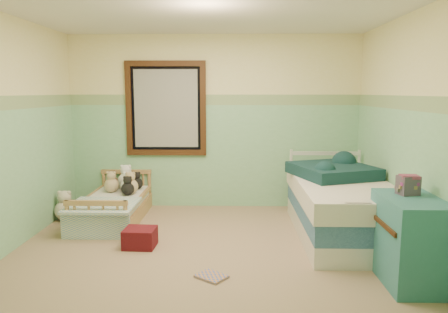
{
  "coord_description": "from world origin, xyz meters",
  "views": [
    {
      "loc": [
        0.28,
        -4.39,
        1.69
      ],
      "look_at": [
        0.17,
        0.35,
        0.97
      ],
      "focal_mm": 34.07,
      "sensor_mm": 36.0,
      "label": 1
    }
  ],
  "objects_px": {
    "toddler_bed_frame": "(114,213)",
    "twin_bed_frame": "(341,227)",
    "dresser": "(410,240)",
    "floor_book": "(212,277)",
    "plush_floor_cream": "(65,210)",
    "red_pillow": "(140,238)",
    "plush_floor_tan": "(84,222)"
  },
  "relations": [
    {
      "from": "toddler_bed_frame",
      "to": "twin_bed_frame",
      "type": "xyz_separation_m",
      "value": [
        2.86,
        -0.57,
        0.01
      ]
    },
    {
      "from": "dresser",
      "to": "floor_book",
      "type": "bearing_deg",
      "value": 178.58
    },
    {
      "from": "plush_floor_cream",
      "to": "red_pillow",
      "type": "relative_size",
      "value": 0.81
    },
    {
      "from": "red_pillow",
      "to": "plush_floor_cream",
      "type": "bearing_deg",
      "value": 141.58
    },
    {
      "from": "red_pillow",
      "to": "floor_book",
      "type": "height_order",
      "value": "red_pillow"
    },
    {
      "from": "dresser",
      "to": "twin_bed_frame",
      "type": "bearing_deg",
      "value": 103.68
    },
    {
      "from": "plush_floor_cream",
      "to": "plush_floor_tan",
      "type": "height_order",
      "value": "plush_floor_cream"
    },
    {
      "from": "plush_floor_cream",
      "to": "twin_bed_frame",
      "type": "distance_m",
      "value": 3.54
    },
    {
      "from": "plush_floor_cream",
      "to": "twin_bed_frame",
      "type": "bearing_deg",
      "value": -8.81
    },
    {
      "from": "plush_floor_cream",
      "to": "floor_book",
      "type": "bearing_deg",
      "value": -40.31
    },
    {
      "from": "plush_floor_cream",
      "to": "red_pillow",
      "type": "height_order",
      "value": "plush_floor_cream"
    },
    {
      "from": "toddler_bed_frame",
      "to": "plush_floor_cream",
      "type": "height_order",
      "value": "plush_floor_cream"
    },
    {
      "from": "twin_bed_frame",
      "to": "plush_floor_cream",
      "type": "bearing_deg",
      "value": 171.19
    },
    {
      "from": "plush_floor_cream",
      "to": "plush_floor_tan",
      "type": "bearing_deg",
      "value": -48.42
    },
    {
      "from": "plush_floor_cream",
      "to": "red_pillow",
      "type": "distance_m",
      "value": 1.54
    },
    {
      "from": "plush_floor_cream",
      "to": "twin_bed_frame",
      "type": "height_order",
      "value": "plush_floor_cream"
    },
    {
      "from": "plush_floor_cream",
      "to": "red_pillow",
      "type": "bearing_deg",
      "value": -38.42
    },
    {
      "from": "twin_bed_frame",
      "to": "toddler_bed_frame",
      "type": "bearing_deg",
      "value": 168.64
    },
    {
      "from": "dresser",
      "to": "red_pillow",
      "type": "relative_size",
      "value": 2.3
    },
    {
      "from": "dresser",
      "to": "red_pillow",
      "type": "distance_m",
      "value": 2.73
    },
    {
      "from": "plush_floor_tan",
      "to": "floor_book",
      "type": "bearing_deg",
      "value": -37.87
    },
    {
      "from": "plush_floor_cream",
      "to": "dresser",
      "type": "height_order",
      "value": "dresser"
    },
    {
      "from": "dresser",
      "to": "toddler_bed_frame",
      "type": "bearing_deg",
      "value": 150.33
    },
    {
      "from": "toddler_bed_frame",
      "to": "plush_floor_cream",
      "type": "bearing_deg",
      "value": -177.18
    },
    {
      "from": "red_pillow",
      "to": "plush_floor_tan",
      "type": "bearing_deg",
      "value": 148.19
    },
    {
      "from": "floor_book",
      "to": "plush_floor_tan",
      "type": "bearing_deg",
      "value": 179.64
    },
    {
      "from": "toddler_bed_frame",
      "to": "plush_floor_tan",
      "type": "relative_size",
      "value": 6.19
    },
    {
      "from": "plush_floor_tan",
      "to": "dresser",
      "type": "bearing_deg",
      "value": -21.05
    },
    {
      "from": "twin_bed_frame",
      "to": "dresser",
      "type": "xyz_separation_m",
      "value": [
        0.3,
        -1.22,
        0.28
      ]
    },
    {
      "from": "toddler_bed_frame",
      "to": "plush_floor_tan",
      "type": "distance_m",
      "value": 0.55
    },
    {
      "from": "toddler_bed_frame",
      "to": "twin_bed_frame",
      "type": "distance_m",
      "value": 2.92
    },
    {
      "from": "toddler_bed_frame",
      "to": "dresser",
      "type": "bearing_deg",
      "value": -29.67
    }
  ]
}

